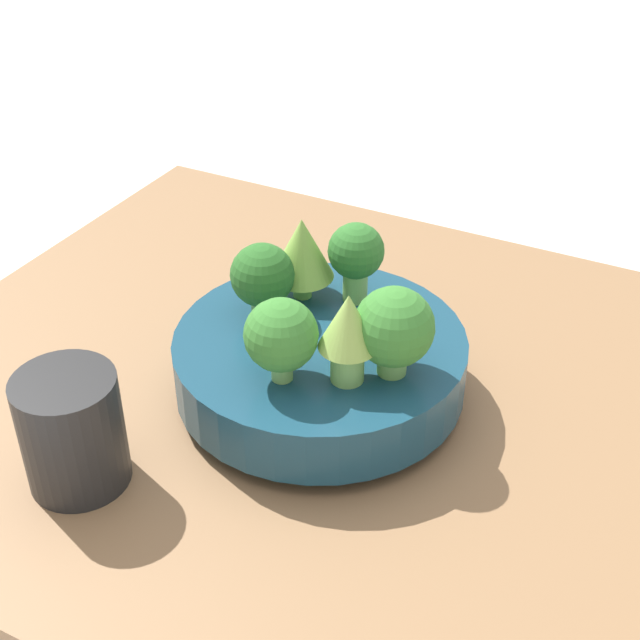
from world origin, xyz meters
TOP-DOWN VIEW (x-y plane):
  - ground_plane at (0.00, 0.00)m, footprint 6.00×6.00m
  - table at (0.00, 0.00)m, footprint 0.90×0.71m
  - bowl at (-0.03, -0.02)m, footprint 0.27×0.27m
  - broccoli_floret_right at (0.05, -0.03)m, footprint 0.07×0.07m
  - broccoli_floret_front at (-0.03, -0.09)m, footprint 0.06×0.06m
  - romanesco_piece_near at (0.02, -0.06)m, footprint 0.05×0.05m
  - broccoli_floret_left at (-0.10, -0.01)m, footprint 0.06×0.06m
  - romanesco_piece_far at (-0.08, 0.04)m, footprint 0.06×0.06m
  - broccoli_floret_back at (-0.03, 0.06)m, footprint 0.05×0.05m
  - cup at (-0.16, -0.21)m, footprint 0.09×0.09m

SIDE VIEW (x-z plane):
  - ground_plane at x=0.00m, z-range 0.00..0.00m
  - table at x=0.00m, z-range 0.00..0.04m
  - bowl at x=-0.03m, z-range 0.05..0.11m
  - cup at x=-0.16m, z-range 0.04..0.14m
  - broccoli_floret_left at x=-0.10m, z-range 0.11..0.18m
  - broccoli_floret_front at x=-0.03m, z-range 0.11..0.19m
  - broccoli_floret_right at x=0.05m, z-range 0.11..0.19m
  - broccoli_floret_back at x=-0.03m, z-range 0.12..0.20m
  - romanesco_piece_far at x=-0.08m, z-range 0.12..0.20m
  - romanesco_piece_near at x=0.02m, z-range 0.12..0.20m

